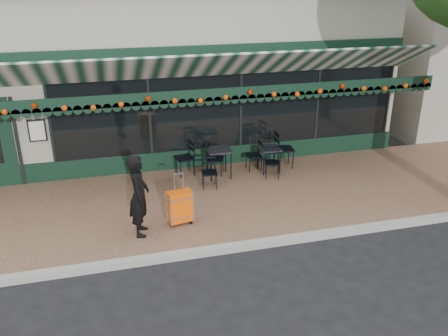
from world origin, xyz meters
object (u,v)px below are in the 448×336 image
object	(u,v)px
cafe_table_b	(219,152)
chair_b_front	(209,173)
chair_a_right	(284,149)
chair_a_front	(272,163)
chair_a_left	(254,156)
chair_b_left	(185,158)
woman	(139,196)
cafe_table_a	(269,150)
suitcase	(180,207)
chair_b_right	(216,159)

from	to	relation	value
cafe_table_b	chair_b_front	size ratio (longest dim) A/B	0.98
chair_a_right	chair_a_front	distance (m)	0.81
chair_a_left	chair_b_front	world-z (taller)	chair_a_left
cafe_table_b	chair_a_front	world-z (taller)	chair_a_front
chair_b_left	chair_a_right	bearing A→B (deg)	76.58
woman	chair_a_left	size ratio (longest dim) A/B	2.16
chair_a_front	chair_b_front	size ratio (longest dim) A/B	1.02
chair_a_front	cafe_table_a	bearing A→B (deg)	97.94
cafe_table_b	chair_a_left	world-z (taller)	chair_a_left
suitcase	chair_a_right	xyz separation A→B (m)	(3.23, 2.37, 0.11)
woman	chair_a_left	world-z (taller)	woman
chair_b_left	cafe_table_b	bearing A→B (deg)	56.85
chair_a_right	chair_b_right	size ratio (longest dim) A/B	1.17
cafe_table_a	chair_b_left	size ratio (longest dim) A/B	0.74
chair_b_front	cafe_table_a	bearing A→B (deg)	25.50
chair_a_right	chair_b_right	xyz separation A→B (m)	(-1.89, -0.03, -0.07)
cafe_table_b	woman	bearing A→B (deg)	-132.94
woman	cafe_table_a	bearing A→B (deg)	-47.53
suitcase	chair_b_right	bearing A→B (deg)	49.19
chair_b_right	chair_a_right	bearing A→B (deg)	-66.28
chair_b_left	chair_b_front	distance (m)	1.04
chair_b_left	chair_a_front	bearing A→B (deg)	60.54
chair_a_front	chair_b_front	xyz separation A→B (m)	(-1.69, -0.21, -0.01)
cafe_table_a	chair_b_left	bearing A→B (deg)	170.69
woman	chair_b_left	distance (m)	3.08
woman	chair_a_front	xyz separation A→B (m)	(3.51, 1.98, -0.45)
chair_a_right	chair_b_front	size ratio (longest dim) A/B	1.28
suitcase	chair_a_left	bearing A→B (deg)	33.80
cafe_table_b	chair_a_front	xyz separation A→B (m)	(1.30, -0.39, -0.29)
suitcase	cafe_table_a	distance (m)	3.49
woman	chair_a_left	distance (m)	4.14
chair_b_left	chair_b_front	size ratio (longest dim) A/B	1.16
chair_a_left	chair_b_left	distance (m)	1.82
chair_a_left	chair_b_left	world-z (taller)	chair_b_left
suitcase	chair_a_front	xyz separation A→B (m)	(2.69, 1.78, 0.01)
cafe_table_a	woman	bearing A→B (deg)	-146.49
cafe_table_b	chair_a_right	world-z (taller)	chair_a_right
woman	chair_b_right	distance (m)	3.37
suitcase	chair_a_front	distance (m)	3.22
woman	chair_b_left	size ratio (longest dim) A/B	1.89
suitcase	cafe_table_a	world-z (taller)	suitcase
cafe_table_a	suitcase	bearing A→B (deg)	-141.71
chair_b_front	suitcase	bearing A→B (deg)	-115.43
cafe_table_b	chair_a_left	bearing A→B (deg)	11.18
suitcase	chair_a_left	xyz separation A→B (m)	(2.39, 2.37, 0.01)
chair_a_left	chair_a_front	bearing A→B (deg)	27.24
suitcase	chair_b_front	world-z (taller)	suitcase
woman	chair_b_front	bearing A→B (deg)	-36.81
chair_a_left	chair_a_right	xyz separation A→B (m)	(0.84, -0.00, 0.10)
woman	chair_b_right	world-z (taller)	woman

